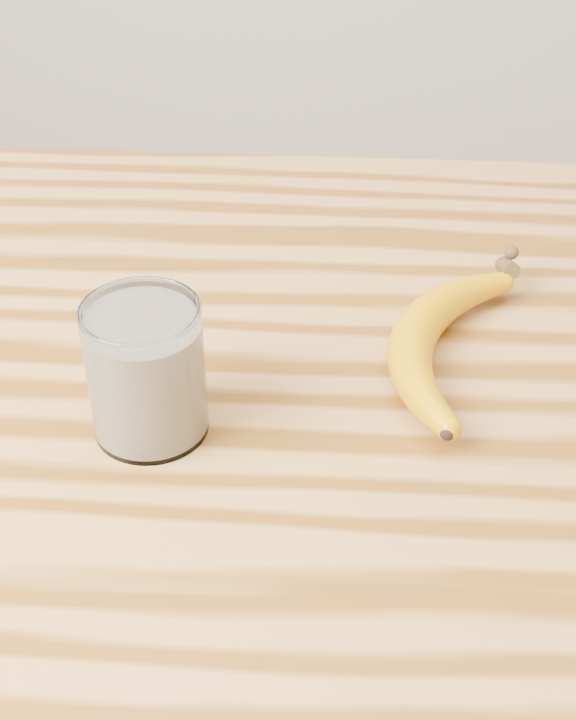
{
  "coord_description": "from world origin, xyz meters",
  "views": [
    {
      "loc": [
        -0.15,
        -0.69,
        1.43
      ],
      "look_at": [
        -0.19,
        -0.04,
        0.93
      ],
      "focal_mm": 50.0,
      "sensor_mm": 36.0,
      "label": 1
    }
  ],
  "objects": [
    {
      "name": "table",
      "position": [
        0.0,
        0.0,
        0.77
      ],
      "size": [
        1.2,
        0.8,
        0.9
      ],
      "color": "#B37A3C",
      "rests_on": "ground"
    },
    {
      "name": "smoothie_glass",
      "position": [
        -0.29,
        -0.1,
        0.96
      ],
      "size": [
        0.09,
        0.09,
        0.12
      ],
      "color": "white",
      "rests_on": "table"
    },
    {
      "name": "banana",
      "position": [
        -0.08,
        0.02,
        0.92
      ],
      "size": [
        0.21,
        0.35,
        0.04
      ],
      "primitive_type": null,
      "rotation": [
        0.0,
        0.0,
        -0.3
      ],
      "color": "#CC8600",
      "rests_on": "table"
    }
  ]
}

